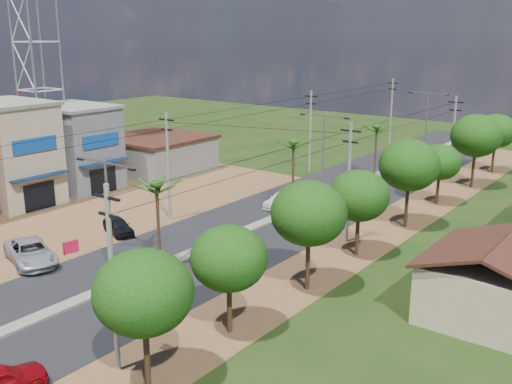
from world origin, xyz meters
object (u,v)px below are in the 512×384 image
car_red_near (0,382)px  moto_rider_east (137,320)px  car_silver_mid (327,218)px  car_parked_dark (118,227)px  roadside_sign (71,247)px  car_parked_silver (31,253)px  car_white_far (282,200)px

car_red_near → moto_rider_east: (0.20, 7.69, -0.17)m
car_silver_mid → moto_rider_east: size_ratio=2.42×
car_parked_dark → moto_rider_east: car_parked_dark is taller
car_silver_mid → roadside_sign: (-11.52, -16.00, -0.28)m
car_parked_silver → moto_rider_east: 12.85m
car_white_far → roadside_sign: bearing=-106.8°
car_silver_mid → moto_rider_east: bearing=79.3°
car_white_far → car_parked_silver: bearing=-106.3°
car_silver_mid → car_parked_silver: car_parked_silver is taller
moto_rider_east → car_red_near: bearing=106.7°
car_red_near → roadside_sign: car_red_near is taller
car_silver_mid → car_white_far: (-6.19, 2.63, -0.13)m
car_silver_mid → car_parked_dark: car_silver_mid is taller
car_parked_silver → moto_rider_east: (12.70, -1.97, -0.27)m
car_red_near → car_silver_mid: bearing=-77.8°
roadside_sign → car_silver_mid: bearing=64.8°
car_silver_mid → car_red_near: bearing=78.5°
car_red_near → moto_rider_east: car_red_near is taller
car_parked_dark → car_parked_silver: bearing=-160.7°
car_red_near → moto_rider_east: size_ratio=2.07×
car_parked_silver → moto_rider_east: bearing=-79.8°
car_parked_silver → car_parked_dark: 7.61m
car_parked_dark → roadside_sign: size_ratio=3.15×
car_parked_silver → roadside_sign: size_ratio=4.75×
car_silver_mid → car_white_far: car_silver_mid is taller
car_white_far → roadside_sign: size_ratio=3.74×
car_parked_silver → car_silver_mid: bearing=-13.8°
car_parked_silver → roadside_sign: car_parked_silver is taller
car_red_near → car_parked_dark: car_red_near is taller
car_silver_mid → car_parked_dark: 16.46m
car_red_near → roadside_sign: (-11.90, 12.41, -0.19)m
car_parked_dark → moto_rider_east: (12.70, -9.58, -0.12)m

